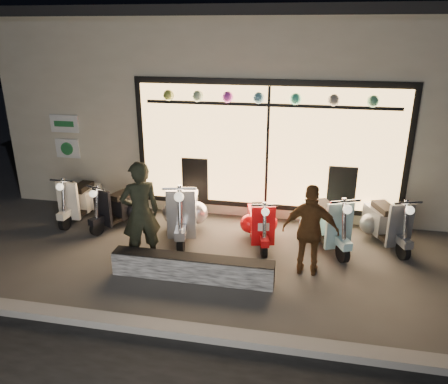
{
  "coord_description": "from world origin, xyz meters",
  "views": [
    {
      "loc": [
        1.6,
        -6.51,
        3.77
      ],
      "look_at": [
        0.18,
        0.6,
        1.05
      ],
      "focal_mm": 35.0,
      "sensor_mm": 36.0,
      "label": 1
    }
  ],
  "objects_px": {
    "graffiti_barrier": "(192,268)",
    "man": "(141,213)",
    "scooter_silver": "(184,210)",
    "scooter_red": "(260,222)",
    "woman": "(310,231)"
  },
  "relations": [
    {
      "from": "graffiti_barrier",
      "to": "man",
      "type": "relative_size",
      "value": 1.45
    },
    {
      "from": "scooter_silver",
      "to": "scooter_red",
      "type": "bearing_deg",
      "value": -12.79
    },
    {
      "from": "graffiti_barrier",
      "to": "scooter_silver",
      "type": "relative_size",
      "value": 1.6
    },
    {
      "from": "scooter_silver",
      "to": "man",
      "type": "bearing_deg",
      "value": -118.41
    },
    {
      "from": "graffiti_barrier",
      "to": "man",
      "type": "height_order",
      "value": "man"
    },
    {
      "from": "woman",
      "to": "scooter_red",
      "type": "bearing_deg",
      "value": -45.72
    },
    {
      "from": "man",
      "to": "woman",
      "type": "xyz_separation_m",
      "value": [
        2.79,
        0.16,
        -0.13
      ]
    },
    {
      "from": "graffiti_barrier",
      "to": "woman",
      "type": "distance_m",
      "value": 1.97
    },
    {
      "from": "graffiti_barrier",
      "to": "scooter_silver",
      "type": "distance_m",
      "value": 1.76
    },
    {
      "from": "scooter_silver",
      "to": "man",
      "type": "height_order",
      "value": "man"
    },
    {
      "from": "scooter_silver",
      "to": "scooter_red",
      "type": "relative_size",
      "value": 1.25
    },
    {
      "from": "man",
      "to": "woman",
      "type": "distance_m",
      "value": 2.79
    },
    {
      "from": "graffiti_barrier",
      "to": "scooter_red",
      "type": "distance_m",
      "value": 1.83
    },
    {
      "from": "graffiti_barrier",
      "to": "woman",
      "type": "height_order",
      "value": "woman"
    },
    {
      "from": "scooter_silver",
      "to": "woman",
      "type": "xyz_separation_m",
      "value": [
        2.4,
        -1.09,
        0.3
      ]
    }
  ]
}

